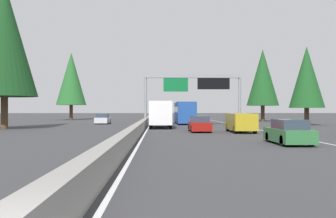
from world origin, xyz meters
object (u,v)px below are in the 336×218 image
at_px(box_truck_distant_a, 160,113).
at_px(conifer_right_mid, 263,78).
at_px(sedan_far_left, 289,133).
at_px(conifer_left_near, 4,39).
at_px(conifer_left_mid, 71,79).
at_px(minivan_mid_left, 241,122).
at_px(sedan_mid_right, 199,124).
at_px(conifer_right_near, 307,77).
at_px(sedan_near_center, 159,115).
at_px(pickup_near_right, 181,113).
at_px(sign_gantry_overhead, 194,84).
at_px(bus_distant_b, 185,112).
at_px(oncoming_near, 103,119).

bearing_deg(box_truck_distant_a, conifer_right_mid, -38.08).
height_order(sedan_far_left, conifer_left_near, conifer_left_near).
bearing_deg(conifer_left_mid, box_truck_distant_a, -152.73).
bearing_deg(minivan_mid_left, box_truck_distant_a, 39.39).
height_order(sedan_mid_right, conifer_right_near, conifer_right_near).
xyz_separation_m(sedan_near_center, conifer_right_near, (-55.12, -19.27, 5.62)).
relative_size(conifer_right_near, conifer_left_mid, 0.76).
relative_size(pickup_near_right, conifer_left_mid, 0.41).
bearing_deg(sign_gantry_overhead, box_truck_distant_a, 147.19).
height_order(bus_distant_b, pickup_near_right, bus_distant_b).
bearing_deg(box_truck_distant_a, oncoming_near, 34.28).
bearing_deg(sedan_near_center, conifer_right_near, -160.73).
bearing_deg(minivan_mid_left, conifer_right_near, -37.75).
bearing_deg(box_truck_distant_a, sign_gantry_overhead, -32.81).
height_order(sign_gantry_overhead, conifer_left_near, conifer_left_near).
distance_m(sedan_mid_right, bus_distant_b, 20.61).
xyz_separation_m(sign_gantry_overhead, sedan_far_left, (-27.23, -3.10, -4.64)).
distance_m(sign_gantry_overhead, box_truck_distant_a, 8.96).
bearing_deg(sedan_near_center, conifer_left_near, 165.39).
bearing_deg(minivan_mid_left, bus_distant_b, 9.49).
bearing_deg(box_truck_distant_a, sedan_mid_right, -155.57).
bearing_deg(conifer_right_near, sedan_mid_right, 133.19).
height_order(sedan_far_left, oncoming_near, same).
relative_size(sign_gantry_overhead, pickup_near_right, 2.26).
distance_m(sedan_mid_right, conifer_left_near, 22.85).
height_order(box_truck_distant_a, conifer_right_near, conifer_right_near).
height_order(sedan_near_center, oncoming_near, same).
relative_size(sedan_mid_right, pickup_near_right, 0.79).
relative_size(sedan_mid_right, conifer_left_mid, 0.32).
xyz_separation_m(box_truck_distant_a, conifer_right_mid, (22.71, -17.79, 5.98)).
height_order(oncoming_near, conifer_right_mid, conifer_right_mid).
xyz_separation_m(bus_distant_b, pickup_near_right, (74.14, -3.82, -0.80)).
distance_m(pickup_near_right, oncoming_near, 76.49).
height_order(sign_gantry_overhead, box_truck_distant_a, sign_gantry_overhead).
distance_m(sedan_far_left, oncoming_near, 35.98).
xyz_separation_m(minivan_mid_left, conifer_left_mid, (43.38, 25.03, 7.32)).
height_order(sedan_mid_right, conifer_left_mid, conifer_left_mid).
bearing_deg(conifer_right_mid, sedan_mid_right, 155.01).
xyz_separation_m(sign_gantry_overhead, sedan_mid_right, (-14.68, 0.86, -4.64)).
bearing_deg(sedan_near_center, conifer_right_mid, -155.69).
distance_m(box_truck_distant_a, conifer_left_mid, 39.56).
bearing_deg(minivan_mid_left, sedan_far_left, -178.25).
bearing_deg(conifer_left_near, box_truck_distant_a, -83.89).
distance_m(box_truck_distant_a, conifer_right_near, 21.02).
bearing_deg(bus_distant_b, conifer_right_near, -110.33).
bearing_deg(conifer_right_mid, pickup_near_right, 9.20).
height_order(pickup_near_right, conifer_right_mid, conifer_right_mid).
bearing_deg(sedan_far_left, sign_gantry_overhead, 6.49).
xyz_separation_m(sign_gantry_overhead, conifer_left_mid, (27.80, 22.28, 2.95)).
distance_m(sedan_near_center, conifer_left_mid, 33.58).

